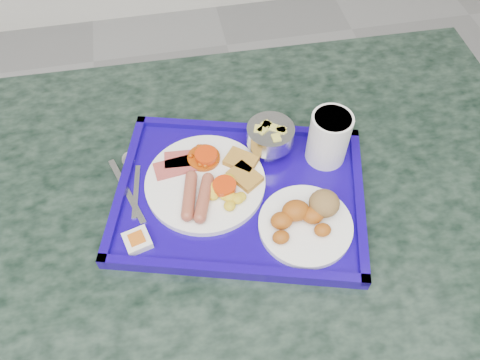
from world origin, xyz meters
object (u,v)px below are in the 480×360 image
object	(u,v)px
fruit_bowl	(270,135)
juice_cup	(329,137)
main_plate	(208,181)
bread_plate	(307,219)
table	(230,257)
tray	(240,195)

from	to	relation	value
fruit_bowl	juice_cup	size ratio (longest dim) A/B	0.85
main_plate	bread_plate	size ratio (longest dim) A/B	1.36
table	juice_cup	size ratio (longest dim) A/B	12.28
table	main_plate	size ratio (longest dim) A/B	5.88
tray	bread_plate	size ratio (longest dim) A/B	3.17
bread_plate	tray	bearing A→B (deg)	139.43
juice_cup	tray	bearing A→B (deg)	-163.12
table	fruit_bowl	distance (m)	0.30
table	fruit_bowl	size ratio (longest dim) A/B	14.42
tray	bread_plate	xyz separation A→B (m)	(0.10, -0.09, 0.02)
bread_plate	main_plate	bearing A→B (deg)	143.38
bread_plate	fruit_bowl	distance (m)	0.18
table	tray	size ratio (longest dim) A/B	2.51
main_plate	bread_plate	bearing A→B (deg)	-36.62
table	tray	world-z (taller)	tray
tray	main_plate	distance (m)	0.06
main_plate	fruit_bowl	bearing A→B (deg)	25.41
tray	fruit_bowl	world-z (taller)	fruit_bowl
main_plate	juice_cup	xyz separation A→B (m)	(0.23, 0.02, 0.04)
bread_plate	juice_cup	distance (m)	0.16
main_plate	bread_plate	xyz separation A→B (m)	(0.15, -0.11, 0.01)
fruit_bowl	juice_cup	world-z (taller)	juice_cup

